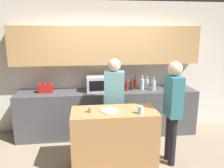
# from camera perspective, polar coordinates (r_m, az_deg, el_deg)

# --- Properties ---
(back_wall) EXTENTS (6.40, 0.40, 2.70)m
(back_wall) POSITION_cam_1_polar(r_m,az_deg,el_deg) (4.57, -1.46, 6.53)
(back_wall) COLOR silver
(back_wall) RESTS_ON ground_plane
(back_counter) EXTENTS (3.60, 0.62, 0.93)m
(back_counter) POSITION_cam_1_polar(r_m,az_deg,el_deg) (4.56, -1.05, -7.40)
(back_counter) COLOR #4C4C51
(back_counter) RESTS_ON ground_plane
(kitchen_island) EXTENTS (1.28, 0.59, 0.94)m
(kitchen_island) POSITION_cam_1_polar(r_m,az_deg,el_deg) (3.47, 0.51, -14.21)
(kitchen_island) COLOR #B27F4C
(kitchen_island) RESTS_ON ground_plane
(microwave) EXTENTS (0.52, 0.39, 0.30)m
(microwave) POSITION_cam_1_polar(r_m,az_deg,el_deg) (4.38, -3.25, 0.13)
(microwave) COLOR #B7BABC
(microwave) RESTS_ON back_counter
(toaster) EXTENTS (0.26, 0.16, 0.18)m
(toaster) POSITION_cam_1_polar(r_m,az_deg,el_deg) (4.46, -16.92, -0.99)
(toaster) COLOR #B21E19
(toaster) RESTS_ON back_counter
(potted_plant) EXTENTS (0.14, 0.14, 0.39)m
(potted_plant) POSITION_cam_1_polar(r_m,az_deg,el_deg) (4.77, 16.89, 1.22)
(potted_plant) COLOR brown
(potted_plant) RESTS_ON back_counter
(bottle_0) EXTENTS (0.09, 0.09, 0.28)m
(bottle_0) POSITION_cam_1_polar(r_m,az_deg,el_deg) (4.41, 2.15, -0.32)
(bottle_0) COLOR #472814
(bottle_0) RESTS_ON back_counter
(bottle_1) EXTENTS (0.07, 0.07, 0.22)m
(bottle_1) POSITION_cam_1_polar(r_m,az_deg,el_deg) (4.40, 3.71, -0.70)
(bottle_1) COLOR maroon
(bottle_1) RESTS_ON back_counter
(bottle_2) EXTENTS (0.08, 0.08, 0.24)m
(bottle_2) POSITION_cam_1_polar(r_m,az_deg,el_deg) (4.48, 5.18, -0.40)
(bottle_2) COLOR #472814
(bottle_2) RESTS_ON back_counter
(bottle_3) EXTENTS (0.08, 0.08, 0.29)m
(bottle_3) POSITION_cam_1_polar(r_m,az_deg,el_deg) (4.57, 6.11, 0.09)
(bottle_3) COLOR maroon
(bottle_3) RESTS_ON back_counter
(bottle_4) EXTENTS (0.09, 0.09, 0.30)m
(bottle_4) POSITION_cam_1_polar(r_m,az_deg,el_deg) (4.54, 7.90, 0.01)
(bottle_4) COLOR silver
(bottle_4) RESTS_ON back_counter
(bottle_5) EXTENTS (0.06, 0.06, 0.27)m
(bottle_5) POSITION_cam_1_polar(r_m,az_deg,el_deg) (4.59, 9.13, -0.00)
(bottle_5) COLOR silver
(bottle_5) RESTS_ON back_counter
(bottle_6) EXTENTS (0.09, 0.09, 0.27)m
(bottle_6) POSITION_cam_1_polar(r_m,az_deg,el_deg) (4.52, 10.82, -0.33)
(bottle_6) COLOR silver
(bottle_6) RESTS_ON back_counter
(plate_on_island) EXTENTS (0.26, 0.26, 0.01)m
(plate_on_island) POSITION_cam_1_polar(r_m,az_deg,el_deg) (3.26, -0.64, -6.94)
(plate_on_island) COLOR white
(plate_on_island) RESTS_ON kitchen_island
(cup_0) EXTENTS (0.07, 0.07, 0.08)m
(cup_0) POSITION_cam_1_polar(r_m,az_deg,el_deg) (3.22, -5.63, -6.69)
(cup_0) COLOR tan
(cup_0) RESTS_ON kitchen_island
(cup_1) EXTENTS (0.08, 0.08, 0.11)m
(cup_1) POSITION_cam_1_polar(r_m,az_deg,el_deg) (3.17, 7.48, -6.77)
(cup_1) COLOR silver
(cup_1) RESTS_ON kitchen_island
(person_left) EXTENTS (0.36, 0.23, 1.65)m
(person_left) POSITION_cam_1_polar(r_m,az_deg,el_deg) (3.80, 0.59, -3.42)
(person_left) COLOR black
(person_left) RESTS_ON ground_plane
(person_center) EXTENTS (0.22, 0.34, 1.66)m
(person_center) POSITION_cam_1_polar(r_m,az_deg,el_deg) (3.51, 15.61, -5.23)
(person_center) COLOR black
(person_center) RESTS_ON ground_plane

